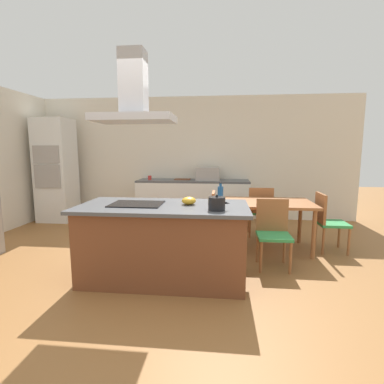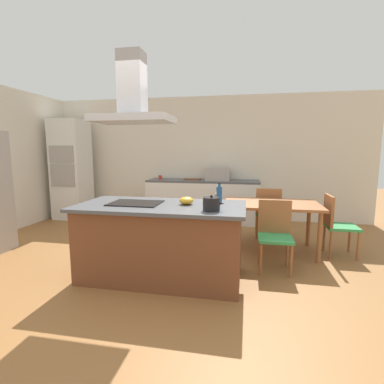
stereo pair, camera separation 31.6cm
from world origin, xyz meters
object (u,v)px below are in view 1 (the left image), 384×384
Objects in this scene: chair_facing_back_wall at (260,208)px; wall_oven_stack at (56,170)px; chair_facing_island at (273,228)px; olive_oil_bottle at (220,194)px; mixing_bowl at (189,201)px; cooktop at (137,204)px; range_hood at (134,99)px; chair_at_right_end at (327,218)px; tea_kettle at (217,204)px; cutting_board at (182,179)px; coffee_mug_red at (150,178)px; countertop_microwave at (208,174)px; chair_at_left_end at (207,216)px; dining_table at (266,207)px.

wall_oven_stack is at bearing 169.66° from chair_facing_back_wall.
wall_oven_stack is 2.47× the size of chair_facing_island.
olive_oil_bottle is 0.42m from mixing_bowl.
range_hood is (0.00, 0.00, 1.20)m from cooktop.
chair_at_right_end is at bearing -36.01° from chair_facing_back_wall.
chair_facing_back_wall is at bearing 143.99° from chair_at_right_end.
wall_oven_stack reaches higher than tea_kettle.
olive_oil_bottle is (0.98, 0.25, 0.10)m from cooktop.
coffee_mug_red is at bearing -172.28° from cutting_board.
chair_at_right_end is (2.45, -1.73, -0.40)m from cutting_board.
countertop_microwave is at bearing 138.55° from chair_at_right_end.
cutting_board is 0.38× the size of range_hood.
mixing_bowl is 1.31m from range_hood.
countertop_microwave is 0.56× the size of chair_facing_island.
wall_oven_stack reaches higher than chair_at_right_end.
tea_kettle is at bearing -63.83° from coffee_mug_red.
chair_facing_back_wall is (1.07, 1.81, -0.44)m from mixing_bowl.
olive_oil_bottle is at bearing -83.82° from countertop_microwave.
tea_kettle is 1.41× the size of mixing_bowl.
coffee_mug_red is 0.71m from cutting_board.
wall_oven_stack is at bearing 134.32° from range_hood.
chair_at_left_end and chair_facing_back_wall have the same top height.
cutting_board is 0.38× the size of chair_at_left_end.
chair_facing_island is (1.07, 0.48, -0.44)m from mixing_bowl.
mixing_bowl is at bearing -149.98° from chair_at_right_end.
coffee_mug_red is at bearing 101.22° from range_hood.
tea_kettle is at bearing -85.39° from countertop_microwave.
chair_facing_island is (1.68, 0.54, -0.40)m from cooktop.
chair_at_left_end is at bearing 143.99° from chair_facing_island.
tea_kettle is 0.26× the size of chair_facing_island.
countertop_microwave is 3.29m from wall_oven_stack.
cooktop is at bearing -165.66° from olive_oil_bottle.
tea_kettle is 0.69× the size of cutting_board.
cutting_board is at bearing 99.37° from mixing_bowl.
wall_oven_stack is (-2.58, 2.65, 0.20)m from cooktop.
cooktop is 6.67× the size of coffee_mug_red.
range_hood is (-1.68, -1.87, 1.59)m from chair_facing_back_wall.
countertop_microwave is 1.98m from dining_table.
cooktop reaches higher than chair_at_left_end.
chair_at_right_end is at bearing 24.90° from range_hood.
dining_table is 0.93m from chair_at_right_end.
olive_oil_bottle reaches higher than chair_at_right_end.
mixing_bowl is 1.59m from dining_table.
olive_oil_bottle reaches higher than tea_kettle.
dining_table is 2.51m from range_hood.
wall_oven_stack reaches higher than cooktop.
coffee_mug_red is 3.11m from range_hood.
cutting_board reaches higher than dining_table.
range_hood reaches higher than chair_at_right_end.
coffee_mug_red reaches higher than chair_at_left_end.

